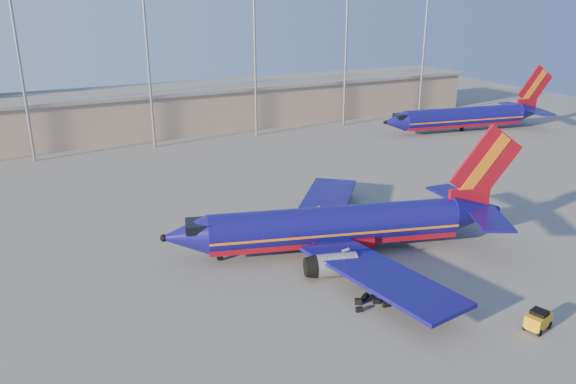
# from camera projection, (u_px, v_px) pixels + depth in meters

# --- Properties ---
(ground) EXTENTS (220.00, 220.00, 0.00)m
(ground) POSITION_uv_depth(u_px,v_px,m) (298.00, 233.00, 64.54)
(ground) COLOR slate
(ground) RESTS_ON ground
(terminal_building) EXTENTS (122.00, 16.00, 8.50)m
(terminal_building) POSITION_uv_depth(u_px,v_px,m) (211.00, 105.00, 116.23)
(terminal_building) COLOR #9F836D
(terminal_building) RESTS_ON ground
(light_mast_row) EXTENTS (101.60, 1.60, 28.65)m
(light_mast_row) POSITION_uv_depth(u_px,v_px,m) (203.00, 45.00, 99.61)
(light_mast_row) COLOR gray
(light_mast_row) RESTS_ON ground
(aircraft_main) EXTENTS (37.70, 35.75, 13.07)m
(aircraft_main) POSITION_uv_depth(u_px,v_px,m) (342.00, 226.00, 59.30)
(aircraft_main) COLOR navy
(aircraft_main) RESTS_ON ground
(aircraft_second) EXTENTS (37.18, 14.95, 12.67)m
(aircraft_second) POSITION_uv_depth(u_px,v_px,m) (467.00, 117.00, 112.13)
(aircraft_second) COLOR navy
(aircraft_second) RESTS_ON ground
(baggage_tug) EXTENTS (2.64, 1.99, 1.69)m
(baggage_tug) POSITION_uv_depth(u_px,v_px,m) (538.00, 319.00, 45.68)
(baggage_tug) COLOR gold
(baggage_tug) RESTS_ON ground
(luggage_pile) EXTENTS (3.81, 2.52, 0.53)m
(luggage_pile) POSITION_uv_depth(u_px,v_px,m) (370.00, 301.00, 49.63)
(luggage_pile) COLOR black
(luggage_pile) RESTS_ON ground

